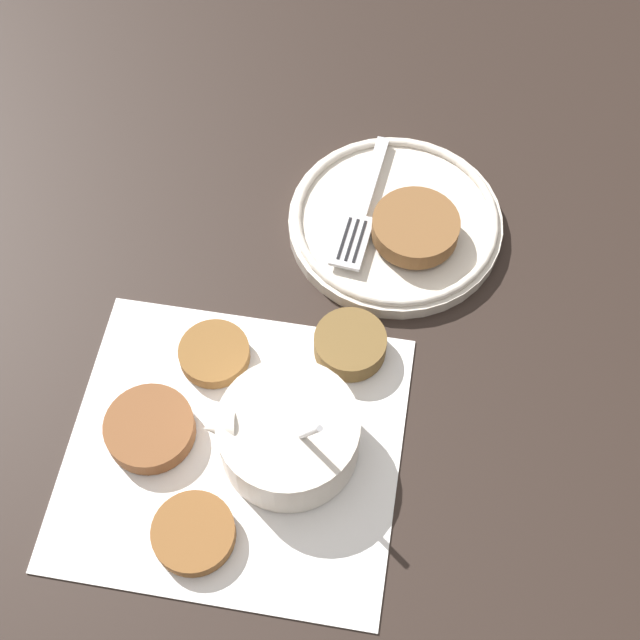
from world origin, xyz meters
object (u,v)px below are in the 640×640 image
at_px(serving_plate, 395,222).
at_px(fork, 360,215).
at_px(sauce_bowl, 288,436).
at_px(fritter_on_plate, 416,227).

height_order(serving_plate, fork, fork).
distance_m(sauce_bowl, fritter_on_plate, 0.23).
height_order(sauce_bowl, serving_plate, sauce_bowl).
relative_size(sauce_bowl, fritter_on_plate, 1.55).
bearing_deg(fritter_on_plate, fork, -23.29).
relative_size(fritter_on_plate, fork, 0.51).
height_order(sauce_bowl, fork, sauce_bowl).
bearing_deg(fritter_on_plate, serving_plate, -53.80).
bearing_deg(sauce_bowl, serving_plate, -114.85).
bearing_deg(fritter_on_plate, sauce_bowl, 59.40).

